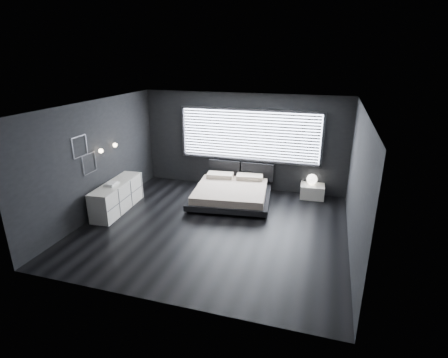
% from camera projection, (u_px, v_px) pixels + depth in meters
% --- Properties ---
extents(room, '(6.04, 6.00, 2.80)m').
position_uv_depth(room, '(213.00, 170.00, 7.69)').
color(room, black).
rests_on(room, ground).
extents(window, '(4.14, 0.09, 1.52)m').
position_uv_depth(window, '(249.00, 136.00, 10.00)').
color(window, white).
rests_on(window, ground).
extents(headboard, '(1.96, 0.16, 0.52)m').
position_uv_depth(headboard, '(241.00, 170.00, 10.36)').
color(headboard, black).
rests_on(headboard, ground).
extents(sconce_near, '(0.18, 0.11, 0.11)m').
position_uv_depth(sconce_near, '(101.00, 151.00, 8.46)').
color(sconce_near, silver).
rests_on(sconce_near, ground).
extents(sconce_far, '(0.18, 0.11, 0.11)m').
position_uv_depth(sconce_far, '(115.00, 145.00, 9.00)').
color(sconce_far, silver).
rests_on(sconce_far, ground).
extents(wall_art_upper, '(0.01, 0.48, 0.48)m').
position_uv_depth(wall_art_upper, '(80.00, 147.00, 7.86)').
color(wall_art_upper, '#47474C').
rests_on(wall_art_upper, ground).
extents(wall_art_lower, '(0.01, 0.48, 0.48)m').
position_uv_depth(wall_art_lower, '(90.00, 163.00, 8.24)').
color(wall_art_lower, '#47474C').
rests_on(wall_art_lower, ground).
extents(bed, '(2.33, 2.25, 0.54)m').
position_uv_depth(bed, '(231.00, 192.00, 9.52)').
color(bed, black).
rests_on(bed, ground).
extents(nightstand, '(0.68, 0.57, 0.38)m').
position_uv_depth(nightstand, '(312.00, 191.00, 9.79)').
color(nightstand, silver).
rests_on(nightstand, ground).
extents(orb_lamp, '(0.29, 0.29, 0.29)m').
position_uv_depth(orb_lamp, '(312.00, 179.00, 9.72)').
color(orb_lamp, white).
rests_on(orb_lamp, nightstand).
extents(dresser, '(0.63, 1.88, 0.74)m').
position_uv_depth(dresser, '(117.00, 196.00, 8.95)').
color(dresser, silver).
rests_on(dresser, ground).
extents(book_stack, '(0.26, 0.35, 0.07)m').
position_uv_depth(book_stack, '(111.00, 184.00, 8.67)').
color(book_stack, silver).
rests_on(book_stack, dresser).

